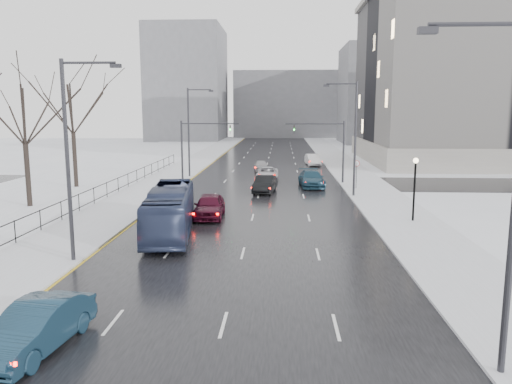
% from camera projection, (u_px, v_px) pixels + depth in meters
% --- Properties ---
extents(road, '(16.00, 150.00, 0.04)m').
position_uv_depth(road, '(266.00, 170.00, 64.10)').
color(road, black).
rests_on(road, ground).
extents(cross_road, '(130.00, 10.00, 0.04)m').
position_uv_depth(cross_road, '(262.00, 183.00, 52.28)').
color(cross_road, black).
rests_on(cross_road, ground).
extents(sidewalk_left, '(5.00, 150.00, 0.16)m').
position_uv_depth(sidewalk_left, '(185.00, 169.00, 64.62)').
color(sidewalk_left, silver).
rests_on(sidewalk_left, ground).
extents(sidewalk_right, '(5.00, 150.00, 0.16)m').
position_uv_depth(sidewalk_right, '(348.00, 170.00, 63.56)').
color(sidewalk_right, silver).
rests_on(sidewalk_right, ground).
extents(park_strip, '(14.00, 150.00, 0.12)m').
position_uv_depth(park_strip, '(113.00, 168.00, 65.10)').
color(park_strip, white).
rests_on(park_strip, ground).
extents(tree_park_d, '(8.75, 8.75, 12.50)m').
position_uv_depth(tree_park_d, '(30.00, 207.00, 39.38)').
color(tree_park_d, black).
rests_on(tree_park_d, ground).
extents(tree_park_e, '(9.45, 9.45, 13.50)m').
position_uv_depth(tree_park_e, '(77.00, 188.00, 49.26)').
color(tree_park_e, black).
rests_on(tree_park_e, ground).
extents(iron_fence, '(0.06, 70.00, 1.30)m').
position_uv_depth(iron_fence, '(67.00, 206.00, 35.05)').
color(iron_fence, black).
rests_on(iron_fence, sidewalk_left).
extents(streetlight_r_near, '(2.95, 0.25, 10.00)m').
position_uv_depth(streetlight_r_near, '(508.00, 184.00, 13.51)').
color(streetlight_r_near, '#2D2D33').
rests_on(streetlight_r_near, ground).
extents(streetlight_r_mid, '(2.95, 0.25, 10.00)m').
position_uv_depth(streetlight_r_mid, '(353.00, 133.00, 43.07)').
color(streetlight_r_mid, '#2D2D33').
rests_on(streetlight_r_mid, ground).
extents(streetlight_l_near, '(2.95, 0.25, 10.00)m').
position_uv_depth(streetlight_l_near, '(72.00, 151.00, 24.19)').
color(streetlight_l_near, '#2D2D33').
rests_on(streetlight_l_near, ground).
extents(streetlight_l_far, '(2.95, 0.25, 10.00)m').
position_uv_depth(streetlight_l_far, '(191.00, 128.00, 55.72)').
color(streetlight_l_far, '#2D2D33').
rests_on(streetlight_l_far, ground).
extents(lamppost_r_mid, '(0.36, 0.36, 4.28)m').
position_uv_depth(lamppost_r_mid, '(415.00, 180.00, 33.51)').
color(lamppost_r_mid, black).
rests_on(lamppost_r_mid, sidewalk_right).
extents(mast_signal_right, '(6.10, 0.33, 6.50)m').
position_uv_depth(mast_signal_right, '(333.00, 144.00, 51.24)').
color(mast_signal_right, '#2D2D33').
rests_on(mast_signal_right, ground).
extents(mast_signal_left, '(6.10, 0.33, 6.50)m').
position_uv_depth(mast_signal_left, '(192.00, 144.00, 51.98)').
color(mast_signal_left, '#2D2D33').
rests_on(mast_signal_left, ground).
extents(no_uturn_sign, '(0.60, 0.06, 2.70)m').
position_uv_depth(no_uturn_sign, '(357.00, 166.00, 47.50)').
color(no_uturn_sign, '#2D2D33').
rests_on(no_uturn_sign, sidewalk_right).
extents(civic_building, '(41.00, 31.00, 24.80)m').
position_uv_depth(civic_building, '(509.00, 85.00, 72.33)').
color(civic_building, gray).
rests_on(civic_building, ground).
extents(bldg_far_right, '(24.00, 20.00, 22.00)m').
position_uv_depth(bldg_far_right, '(394.00, 95.00, 115.09)').
color(bldg_far_right, slate).
rests_on(bldg_far_right, ground).
extents(bldg_far_left, '(18.00, 22.00, 28.00)m').
position_uv_depth(bldg_far_left, '(188.00, 84.00, 126.98)').
color(bldg_far_left, slate).
rests_on(bldg_far_left, ground).
extents(bldg_far_center, '(30.00, 18.00, 18.00)m').
position_uv_depth(bldg_far_center, '(289.00, 105.00, 141.26)').
color(bldg_far_center, slate).
rests_on(bldg_far_center, ground).
extents(sedan_left_near, '(2.28, 4.89, 1.55)m').
position_uv_depth(sedan_left_near, '(36.00, 327.00, 15.78)').
color(sedan_left_near, '#173145').
rests_on(sedan_left_near, road).
extents(bus, '(3.81, 10.68, 2.91)m').
position_uv_depth(bus, '(170.00, 211.00, 30.61)').
color(bus, navy).
rests_on(bus, road).
extents(sedan_center_near, '(2.16, 5.02, 1.69)m').
position_uv_depth(sedan_center_near, '(209.00, 206.00, 35.34)').
color(sedan_center_near, '#410B1D').
rests_on(sedan_center_near, road).
extents(sedan_right_near, '(2.24, 4.90, 1.56)m').
position_uv_depth(sedan_right_near, '(265.00, 184.00, 46.04)').
color(sedan_right_near, black).
rests_on(sedan_right_near, road).
extents(sedan_right_cross, '(2.31, 4.98, 1.38)m').
position_uv_depth(sedan_right_cross, '(267.00, 173.00, 54.57)').
color(sedan_right_cross, silver).
rests_on(sedan_right_cross, road).
extents(sedan_right_far, '(2.63, 5.72, 1.62)m').
position_uv_depth(sedan_right_far, '(311.00, 179.00, 49.45)').
color(sedan_right_far, '#1A3B4F').
rests_on(sedan_right_far, road).
extents(sedan_center_far, '(2.07, 4.36, 1.44)m').
position_uv_depth(sedan_center_far, '(261.00, 166.00, 61.73)').
color(sedan_center_far, '#929396').
rests_on(sedan_center_far, road).
extents(sedan_right_distant, '(2.16, 4.87, 1.55)m').
position_uv_depth(sedan_right_distant, '(313.00, 160.00, 68.57)').
color(sedan_right_distant, white).
rests_on(sedan_right_distant, road).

